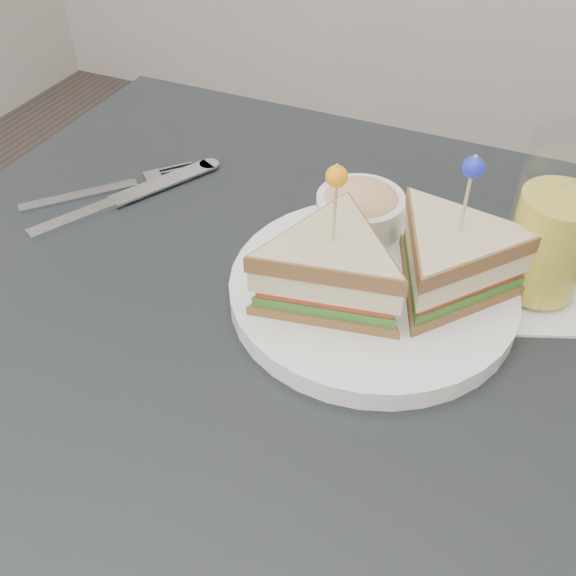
{
  "coord_description": "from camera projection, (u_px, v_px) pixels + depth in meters",
  "views": [
    {
      "loc": [
        0.17,
        -0.34,
        1.14
      ],
      "look_at": [
        0.01,
        0.01,
        0.8
      ],
      "focal_mm": 40.0,
      "sensor_mm": 36.0,
      "label": 1
    }
  ],
  "objects": [
    {
      "name": "plate_meal",
      "position": [
        384.0,
        264.0,
        0.55
      ],
      "size": [
        0.33,
        0.33,
        0.15
      ],
      "rotation": [
        0.0,
        0.0,
        -0.34
      ],
      "color": "white",
      "rests_on": "table"
    },
    {
      "name": "drink_set",
      "position": [
        553.0,
        231.0,
        0.54
      ],
      "size": [
        0.16,
        0.16,
        0.15
      ],
      "rotation": [
        0.0,
        0.0,
        0.38
      ],
      "color": "white",
      "rests_on": "table"
    },
    {
      "name": "cutlery_knife",
      "position": [
        121.0,
        199.0,
        0.69
      ],
      "size": [
        0.12,
        0.21,
        0.01
      ],
      "rotation": [
        0.0,
        0.0,
        -0.48
      ],
      "color": "white",
      "rests_on": "table"
    },
    {
      "name": "table",
      "position": [
        274.0,
        392.0,
        0.6
      ],
      "size": [
        0.8,
        0.8,
        0.75
      ],
      "color": "black",
      "rests_on": "ground"
    },
    {
      "name": "cutlery_fork",
      "position": [
        119.0,
        186.0,
        0.71
      ],
      "size": [
        0.15,
        0.16,
        0.01
      ],
      "rotation": [
        0.0,
        0.0,
        -0.74
      ],
      "color": "silver",
      "rests_on": "table"
    }
  ]
}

